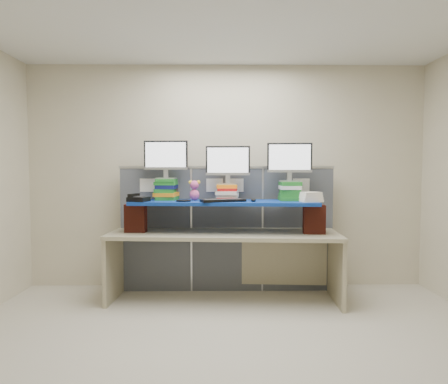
{
  "coord_description": "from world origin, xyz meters",
  "views": [
    {
      "loc": [
        -0.09,
        -2.76,
        1.47
      ],
      "look_at": [
        -0.04,
        1.44,
        1.23
      ],
      "focal_mm": 30.0,
      "sensor_mm": 36.0,
      "label": 1
    }
  ],
  "objects_px": {
    "desk_phone": "(138,199)",
    "desk": "(224,246)",
    "monitor_center": "(228,163)",
    "monitor_right": "(290,160)",
    "blue_board": "(224,203)",
    "monitor_left": "(166,157)",
    "keyboard": "(223,200)"
  },
  "relations": [
    {
      "from": "desk_phone",
      "to": "desk",
      "type": "bearing_deg",
      "value": 22.91
    },
    {
      "from": "monitor_center",
      "to": "desk",
      "type": "bearing_deg",
      "value": -108.02
    },
    {
      "from": "monitor_right",
      "to": "desk",
      "type": "bearing_deg",
      "value": -170.94
    },
    {
      "from": "blue_board",
      "to": "monitor_right",
      "type": "xyz_separation_m",
      "value": [
        0.75,
        0.07,
        0.48
      ]
    },
    {
      "from": "desk",
      "to": "monitor_right",
      "type": "bearing_deg",
      "value": 9.06
    },
    {
      "from": "monitor_center",
      "to": "monitor_right",
      "type": "xyz_separation_m",
      "value": [
        0.7,
        -0.04,
        0.03
      ]
    },
    {
      "from": "desk",
      "to": "monitor_right",
      "type": "height_order",
      "value": "monitor_right"
    },
    {
      "from": "monitor_left",
      "to": "desk_phone",
      "type": "relative_size",
      "value": 2.05
    },
    {
      "from": "desk_phone",
      "to": "blue_board",
      "type": "bearing_deg",
      "value": 22.91
    },
    {
      "from": "monitor_left",
      "to": "monitor_center",
      "type": "bearing_deg",
      "value": -0.0
    },
    {
      "from": "desk",
      "to": "desk_phone",
      "type": "xyz_separation_m",
      "value": [
        -0.95,
        -0.08,
        0.54
      ]
    },
    {
      "from": "desk",
      "to": "monitor_center",
      "type": "distance_m",
      "value": 0.95
    },
    {
      "from": "monitor_left",
      "to": "monitor_right",
      "type": "height_order",
      "value": "monitor_left"
    },
    {
      "from": "desk",
      "to": "blue_board",
      "type": "bearing_deg",
      "value": 86.53
    },
    {
      "from": "monitor_left",
      "to": "keyboard",
      "type": "xyz_separation_m",
      "value": [
        0.66,
        -0.29,
        -0.48
      ]
    },
    {
      "from": "blue_board",
      "to": "keyboard",
      "type": "xyz_separation_m",
      "value": [
        -0.01,
        -0.13,
        0.03
      ]
    },
    {
      "from": "monitor_center",
      "to": "monitor_right",
      "type": "distance_m",
      "value": 0.71
    },
    {
      "from": "desk",
      "to": "monitor_center",
      "type": "xyz_separation_m",
      "value": [
        0.05,
        0.12,
        0.94
      ]
    },
    {
      "from": "monitor_left",
      "to": "keyboard",
      "type": "bearing_deg",
      "value": -20.02
    },
    {
      "from": "desk_phone",
      "to": "monitor_right",
      "type": "bearing_deg",
      "value": 23.19
    },
    {
      "from": "desk",
      "to": "keyboard",
      "type": "relative_size",
      "value": 5.12
    },
    {
      "from": "monitor_left",
      "to": "monitor_center",
      "type": "xyz_separation_m",
      "value": [
        0.72,
        -0.05,
        -0.06
      ]
    },
    {
      "from": "desk",
      "to": "monitor_center",
      "type": "bearing_deg",
      "value": 71.98
    },
    {
      "from": "monitor_left",
      "to": "blue_board",
      "type": "bearing_deg",
      "value": -9.86
    },
    {
      "from": "desk",
      "to": "keyboard",
      "type": "distance_m",
      "value": 0.54
    },
    {
      "from": "desk",
      "to": "desk_phone",
      "type": "relative_size",
      "value": 10.48
    },
    {
      "from": "monitor_center",
      "to": "desk_phone",
      "type": "height_order",
      "value": "monitor_center"
    },
    {
      "from": "monitor_right",
      "to": "blue_board",
      "type": "bearing_deg",
      "value": -170.94
    },
    {
      "from": "blue_board",
      "to": "monitor_center",
      "type": "bearing_deg",
      "value": 71.98
    },
    {
      "from": "desk",
      "to": "blue_board",
      "type": "distance_m",
      "value": 0.49
    },
    {
      "from": "desk",
      "to": "monitor_right",
      "type": "distance_m",
      "value": 1.23
    },
    {
      "from": "monitor_left",
      "to": "keyboard",
      "type": "distance_m",
      "value": 0.87
    }
  ]
}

